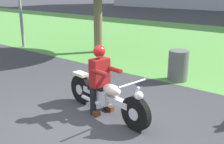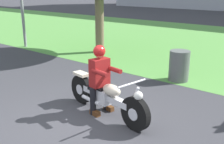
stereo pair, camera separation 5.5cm
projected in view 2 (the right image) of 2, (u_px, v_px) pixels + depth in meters
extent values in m
plane|color=#38383D|center=(67.00, 130.00, 4.94)|extent=(120.00, 120.00, 0.00)
cylinder|color=black|center=(135.00, 114.00, 4.86)|extent=(0.65, 0.22, 0.63)
cylinder|color=silver|center=(135.00, 114.00, 4.86)|extent=(0.24, 0.18, 0.22)
cylinder|color=black|center=(82.00, 89.00, 6.04)|extent=(0.65, 0.22, 0.63)
cylinder|color=silver|center=(82.00, 89.00, 6.04)|extent=(0.24, 0.18, 0.22)
cube|color=silver|center=(106.00, 96.00, 5.43)|extent=(1.31, 0.36, 0.12)
cube|color=silver|center=(104.00, 96.00, 5.47)|extent=(0.36, 0.29, 0.28)
ellipsoid|color=beige|center=(112.00, 90.00, 5.24)|extent=(0.47, 0.31, 0.22)
cube|color=black|center=(99.00, 89.00, 5.55)|extent=(0.47, 0.31, 0.10)
cube|color=beige|center=(81.00, 74.00, 5.93)|extent=(0.39, 0.26, 0.06)
cylinder|color=silver|center=(134.00, 100.00, 4.82)|extent=(0.26, 0.09, 0.53)
cylinder|color=silver|center=(132.00, 83.00, 4.77)|extent=(0.15, 0.66, 0.04)
sphere|color=white|center=(138.00, 96.00, 4.71)|extent=(0.16, 0.16, 0.16)
cylinder|color=silver|center=(91.00, 100.00, 5.59)|extent=(0.56, 0.17, 0.08)
cylinder|color=black|center=(107.00, 97.00, 5.70)|extent=(0.12, 0.12, 0.57)
cube|color=#593319|center=(109.00, 108.00, 5.73)|extent=(0.25, 0.14, 0.10)
cylinder|color=black|center=(93.00, 101.00, 5.48)|extent=(0.12, 0.12, 0.57)
cube|color=#593319|center=(95.00, 113.00, 5.50)|extent=(0.25, 0.14, 0.10)
cube|color=maroon|center=(100.00, 72.00, 5.42)|extent=(0.28, 0.41, 0.56)
cylinder|color=maroon|center=(113.00, 69.00, 5.35)|extent=(0.43, 0.16, 0.09)
cylinder|color=maroon|center=(100.00, 73.00, 5.13)|extent=(0.43, 0.16, 0.09)
sphere|color=tan|center=(99.00, 53.00, 5.30)|extent=(0.20, 0.20, 0.20)
sphere|color=#B21919|center=(99.00, 51.00, 5.29)|extent=(0.24, 0.24, 0.24)
cylinder|color=brown|center=(100.00, 23.00, 10.53)|extent=(0.33, 0.33, 2.27)
cylinder|color=#595E5B|center=(179.00, 66.00, 7.44)|extent=(0.54, 0.54, 0.83)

